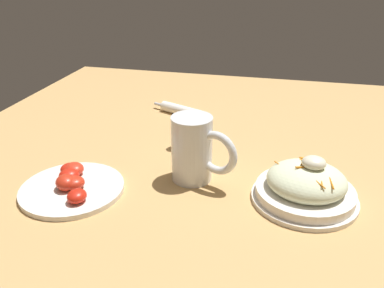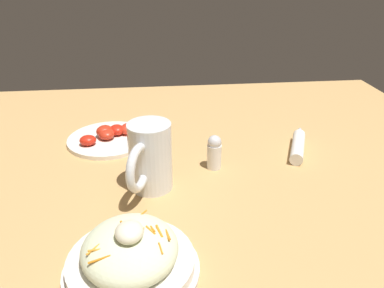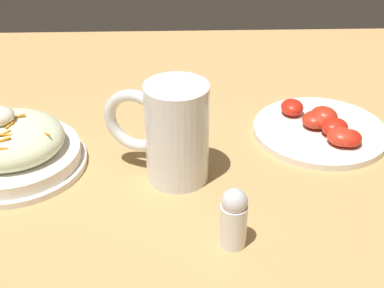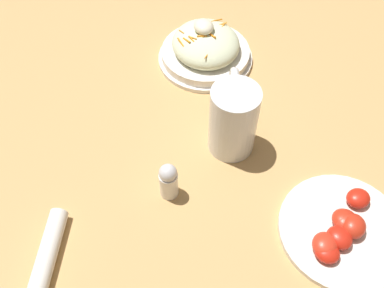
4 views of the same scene
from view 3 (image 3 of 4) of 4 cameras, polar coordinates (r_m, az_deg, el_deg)
name	(u,v)px [view 3 (image 3 of 4)]	position (r m, az deg, el deg)	size (l,w,h in m)	color
ground_plane	(160,234)	(0.71, -3.37, -9.26)	(1.43, 1.43, 0.00)	tan
salad_plate	(11,147)	(0.85, -18.16, -0.30)	(0.21, 0.21, 0.10)	white
beer_mug	(174,135)	(0.77, -1.88, 0.95)	(0.15, 0.09, 0.15)	white
tomato_plate	(322,128)	(0.92, 13.23, 1.63)	(0.22, 0.22, 0.04)	white
salt_shaker	(234,217)	(0.67, 4.32, -7.57)	(0.03, 0.03, 0.08)	white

